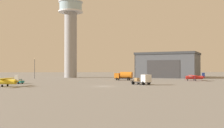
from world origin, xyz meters
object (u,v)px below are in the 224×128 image
at_px(airplane_red, 194,77).
at_px(light_post_east, 35,66).
at_px(truck_fuel_tanker_orange, 124,76).
at_px(control_tower, 71,31).
at_px(car_teal, 17,81).
at_px(truck_flatbed_white, 143,80).
at_px(airplane_yellow, 5,81).

bearing_deg(airplane_red, light_post_east, -13.32).
bearing_deg(truck_fuel_tanker_orange, airplane_red, -169.60).
bearing_deg(control_tower, light_post_east, -142.64).
xyz_separation_m(car_teal, light_post_east, (-2.30, 35.07, 4.34)).
relative_size(truck_fuel_tanker_orange, car_teal, 1.48).
xyz_separation_m(control_tower, car_teal, (-11.71, -45.77, -20.67)).
xyz_separation_m(truck_fuel_tanker_orange, car_teal, (-32.98, -18.21, -0.94)).
bearing_deg(truck_flatbed_white, airplane_red, 94.78).
bearing_deg(airplane_yellow, truck_fuel_tanker_orange, -120.84).
distance_m(car_teal, light_post_east, 35.41).
bearing_deg(truck_fuel_tanker_orange, control_tower, -28.18).
height_order(control_tower, car_teal, control_tower).
xyz_separation_m(airplane_yellow, truck_flatbed_white, (34.59, 4.35, -0.05)).
height_order(airplane_yellow, car_teal, airplane_yellow).
distance_m(airplane_yellow, light_post_east, 47.07).
bearing_deg(light_post_east, car_teal, -86.25).
xyz_separation_m(truck_flatbed_white, light_post_east, (-37.28, 42.50, 3.77)).
bearing_deg(airplane_yellow, car_teal, -71.55).
bearing_deg(truck_fuel_tanker_orange, car_teal, 53.07).
distance_m(airplane_red, truck_flatbed_white, 29.56).
distance_m(control_tower, airplane_red, 59.73).
bearing_deg(control_tower, truck_flatbed_white, -66.37).
relative_size(airplane_yellow, truck_fuel_tanker_orange, 1.44).
bearing_deg(airplane_red, truck_fuel_tanker_orange, -6.09).
bearing_deg(car_teal, truck_fuel_tanker_orange, -124.89).
relative_size(truck_flatbed_white, light_post_east, 0.70).
relative_size(truck_flatbed_white, car_teal, 1.30).
xyz_separation_m(truck_fuel_tanker_orange, light_post_east, (-35.28, 16.86, 3.40)).
distance_m(control_tower, truck_flatbed_white, 61.44).
bearing_deg(light_post_east, truck_fuel_tanker_orange, -25.54).
xyz_separation_m(control_tower, truck_fuel_tanker_orange, (21.26, -27.55, -19.73)).
bearing_deg(truck_flatbed_white, airplane_yellow, -120.06).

